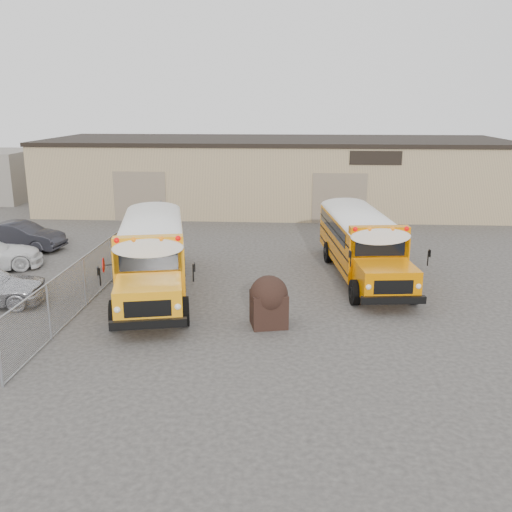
# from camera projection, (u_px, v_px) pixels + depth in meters

# --- Properties ---
(ground) EXTENTS (120.00, 120.00, 0.00)m
(ground) POSITION_uv_depth(u_px,v_px,m) (254.00, 310.00, 19.92)
(ground) COLOR #373532
(ground) RESTS_ON ground
(warehouse) EXTENTS (30.20, 10.20, 4.67)m
(warehouse) POSITION_uv_depth(u_px,v_px,m) (275.00, 173.00, 38.55)
(warehouse) COLOR #8B7656
(warehouse) RESTS_ON ground
(chainlink_fence) EXTENTS (0.07, 18.07, 1.81)m
(chainlink_fence) POSITION_uv_depth(u_px,v_px,m) (111.00, 259.00, 22.96)
(chainlink_fence) COLOR gray
(chainlink_fence) RESTS_ON ground
(school_bus_left) EXTENTS (4.27, 9.81, 2.79)m
(school_bus_left) POSITION_uv_depth(u_px,v_px,m) (155.00, 219.00, 27.25)
(school_bus_left) COLOR #FFA112
(school_bus_left) RESTS_ON ground
(school_bus_right) EXTENTS (3.24, 9.30, 2.67)m
(school_bus_right) POSITION_uv_depth(u_px,v_px,m) (337.00, 213.00, 29.02)
(school_bus_right) COLOR orange
(school_bus_right) RESTS_ON ground
(tarp_bundle) EXTENTS (1.31, 1.23, 1.68)m
(tarp_bundle) POSITION_uv_depth(u_px,v_px,m) (269.00, 300.00, 18.32)
(tarp_bundle) COLOR black
(tarp_bundle) RESTS_ON ground
(car_dark) EXTENTS (4.34, 1.89, 1.39)m
(car_dark) POSITION_uv_depth(u_px,v_px,m) (20.00, 236.00, 27.82)
(car_dark) COLOR black
(car_dark) RESTS_ON ground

